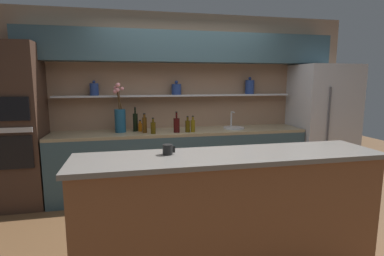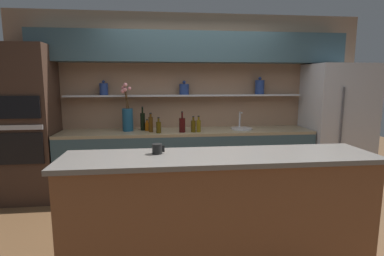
{
  "view_description": "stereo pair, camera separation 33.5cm",
  "coord_description": "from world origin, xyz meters",
  "px_view_note": "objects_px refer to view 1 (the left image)",
  "views": [
    {
      "loc": [
        -0.84,
        -2.91,
        1.63
      ],
      "look_at": [
        -0.13,
        0.32,
        1.1
      ],
      "focal_mm": 28.0,
      "sensor_mm": 36.0,
      "label": 1
    },
    {
      "loc": [
        -0.51,
        -2.97,
        1.63
      ],
      "look_at": [
        -0.13,
        0.32,
        1.1
      ],
      "focal_mm": 28.0,
      "sensor_mm": 36.0,
      "label": 2
    }
  ],
  "objects_px": {
    "refrigerator": "(322,125)",
    "bottle_oil_4": "(153,128)",
    "bottle_sauce_1": "(140,127)",
    "bottle_oil_2": "(188,126)",
    "bottle_wine_0": "(135,122)",
    "coffee_mug": "(168,150)",
    "flower_vase": "(120,117)",
    "bottle_spirit_5": "(145,125)",
    "sink_fixture": "(234,127)",
    "oven_tower": "(14,127)",
    "bottle_wine_3": "(177,125)",
    "bottle_oil_6": "(193,125)"
  },
  "relations": [
    {
      "from": "bottle_sauce_1",
      "to": "refrigerator",
      "type": "bearing_deg",
      "value": -1.51
    },
    {
      "from": "flower_vase",
      "to": "bottle_wine_3",
      "type": "bearing_deg",
      "value": -13.49
    },
    {
      "from": "bottle_wine_3",
      "to": "coffee_mug",
      "type": "distance_m",
      "value": 1.65
    },
    {
      "from": "bottle_oil_4",
      "to": "coffee_mug",
      "type": "distance_m",
      "value": 1.58
    },
    {
      "from": "bottle_sauce_1",
      "to": "bottle_oil_2",
      "type": "height_order",
      "value": "bottle_oil_2"
    },
    {
      "from": "bottle_wine_0",
      "to": "bottle_wine_3",
      "type": "distance_m",
      "value": 0.59
    },
    {
      "from": "bottle_wine_0",
      "to": "bottle_oil_4",
      "type": "distance_m",
      "value": 0.35
    },
    {
      "from": "bottle_wine_0",
      "to": "coffee_mug",
      "type": "xyz_separation_m",
      "value": [
        0.21,
        -1.83,
        0.01
      ]
    },
    {
      "from": "bottle_wine_0",
      "to": "bottle_oil_4",
      "type": "bearing_deg",
      "value": -48.92
    },
    {
      "from": "bottle_wine_0",
      "to": "bottle_oil_6",
      "type": "relative_size",
      "value": 1.51
    },
    {
      "from": "sink_fixture",
      "to": "bottle_wine_0",
      "type": "xyz_separation_m",
      "value": [
        -1.43,
        0.07,
        0.11
      ]
    },
    {
      "from": "refrigerator",
      "to": "bottle_spirit_5",
      "type": "distance_m",
      "value": 2.77
    },
    {
      "from": "oven_tower",
      "to": "bottle_wine_3",
      "type": "xyz_separation_m",
      "value": [
        2.07,
        -0.14,
        -0.02
      ]
    },
    {
      "from": "bottle_oil_2",
      "to": "bottle_spirit_5",
      "type": "bearing_deg",
      "value": 173.57
    },
    {
      "from": "refrigerator",
      "to": "oven_tower",
      "type": "distance_m",
      "value": 4.41
    },
    {
      "from": "bottle_wine_3",
      "to": "coffee_mug",
      "type": "relative_size",
      "value": 2.78
    },
    {
      "from": "bottle_oil_2",
      "to": "oven_tower",
      "type": "bearing_deg",
      "value": 176.22
    },
    {
      "from": "bottle_sauce_1",
      "to": "bottle_wine_3",
      "type": "height_order",
      "value": "bottle_wine_3"
    },
    {
      "from": "coffee_mug",
      "to": "oven_tower",
      "type": "bearing_deg",
      "value": 134.69
    },
    {
      "from": "oven_tower",
      "to": "bottle_sauce_1",
      "type": "xyz_separation_m",
      "value": [
        1.59,
        0.04,
        -0.06
      ]
    },
    {
      "from": "sink_fixture",
      "to": "bottle_oil_4",
      "type": "xyz_separation_m",
      "value": [
        -1.21,
        -0.19,
        0.06
      ]
    },
    {
      "from": "bottle_wine_3",
      "to": "bottle_spirit_5",
      "type": "xyz_separation_m",
      "value": [
        -0.43,
        0.06,
        0.01
      ]
    },
    {
      "from": "bottle_wine_3",
      "to": "refrigerator",
      "type": "bearing_deg",
      "value": 2.57
    },
    {
      "from": "coffee_mug",
      "to": "flower_vase",
      "type": "bearing_deg",
      "value": 103.05
    },
    {
      "from": "refrigerator",
      "to": "bottle_wine_0",
      "type": "relative_size",
      "value": 5.45
    },
    {
      "from": "sink_fixture",
      "to": "bottle_sauce_1",
      "type": "distance_m",
      "value": 1.37
    },
    {
      "from": "refrigerator",
      "to": "oven_tower",
      "type": "relative_size",
      "value": 0.89
    },
    {
      "from": "bottle_wine_3",
      "to": "bottle_oil_2",
      "type": "bearing_deg",
      "value": -2.08
    },
    {
      "from": "bottle_oil_4",
      "to": "refrigerator",
      "type": "bearing_deg",
      "value": 2.99
    },
    {
      "from": "sink_fixture",
      "to": "bottle_oil_6",
      "type": "bearing_deg",
      "value": -166.05
    },
    {
      "from": "bottle_sauce_1",
      "to": "bottle_oil_2",
      "type": "bearing_deg",
      "value": -16.12
    },
    {
      "from": "bottle_wine_0",
      "to": "bottle_oil_6",
      "type": "xyz_separation_m",
      "value": [
        0.77,
        -0.23,
        -0.04
      ]
    },
    {
      "from": "bottle_oil_6",
      "to": "flower_vase",
      "type": "bearing_deg",
      "value": 168.99
    },
    {
      "from": "bottle_oil_2",
      "to": "bottle_wine_3",
      "type": "xyz_separation_m",
      "value": [
        -0.15,
        0.01,
        0.02
      ]
    },
    {
      "from": "bottle_wine_3",
      "to": "bottle_spirit_5",
      "type": "height_order",
      "value": "bottle_wine_3"
    },
    {
      "from": "sink_fixture",
      "to": "refrigerator",
      "type": "bearing_deg",
      "value": -1.92
    },
    {
      "from": "bottle_sauce_1",
      "to": "bottle_oil_4",
      "type": "bearing_deg",
      "value": -52.73
    },
    {
      "from": "sink_fixture",
      "to": "bottle_wine_0",
      "type": "height_order",
      "value": "bottle_wine_0"
    },
    {
      "from": "flower_vase",
      "to": "coffee_mug",
      "type": "xyz_separation_m",
      "value": [
        0.41,
        -1.79,
        -0.06
      ]
    },
    {
      "from": "oven_tower",
      "to": "flower_vase",
      "type": "height_order",
      "value": "oven_tower"
    },
    {
      "from": "flower_vase",
      "to": "bottle_sauce_1",
      "type": "xyz_separation_m",
      "value": [
        0.27,
        -0.0,
        -0.14
      ]
    },
    {
      "from": "bottle_sauce_1",
      "to": "bottle_oil_2",
      "type": "xyz_separation_m",
      "value": [
        0.64,
        -0.18,
        0.02
      ]
    },
    {
      "from": "bottle_sauce_1",
      "to": "bottle_spirit_5",
      "type": "relative_size",
      "value": 0.61
    },
    {
      "from": "sink_fixture",
      "to": "bottle_spirit_5",
      "type": "bearing_deg",
      "value": -175.95
    },
    {
      "from": "flower_vase",
      "to": "bottle_wine_3",
      "type": "xyz_separation_m",
      "value": [
        0.76,
        -0.18,
        -0.1
      ]
    },
    {
      "from": "bottle_spirit_5",
      "to": "coffee_mug",
      "type": "distance_m",
      "value": 1.67
    },
    {
      "from": "coffee_mug",
      "to": "bottle_sauce_1",
      "type": "bearing_deg",
      "value": 94.64
    },
    {
      "from": "refrigerator",
      "to": "bottle_oil_4",
      "type": "bearing_deg",
      "value": -177.01
    },
    {
      "from": "sink_fixture",
      "to": "bottle_oil_6",
      "type": "xyz_separation_m",
      "value": [
        -0.66,
        -0.16,
        0.07
      ]
    },
    {
      "from": "bottle_oil_6",
      "to": "bottle_wine_3",
      "type": "bearing_deg",
      "value": 177.48
    }
  ]
}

